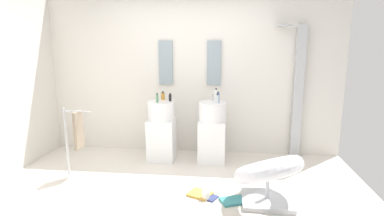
{
  "coord_description": "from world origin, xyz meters",
  "views": [
    {
      "loc": [
        0.58,
        -3.41,
        1.77
      ],
      "look_at": [
        0.15,
        0.55,
        0.95
      ],
      "focal_mm": 29.36,
      "sensor_mm": 36.0,
      "label": 1
    }
  ],
  "objects_px": {
    "magazine_teal": "(233,201)",
    "magazine_ochre": "(200,194)",
    "magazine_navy": "(205,196)",
    "coffee_mug": "(206,195)",
    "pedestal_sink_right": "(212,132)",
    "soap_bottle_green": "(157,98)",
    "lounge_chair": "(268,174)",
    "towel_rack": "(77,132)",
    "soap_bottle_white": "(216,95)",
    "pedestal_sink_left": "(161,131)",
    "soap_bottle_black": "(170,98)",
    "soap_bottle_blue": "(218,98)",
    "soap_bottle_amber": "(163,96)",
    "soap_bottle_clear": "(217,99)",
    "shower_column": "(297,89)"
  },
  "relations": [
    {
      "from": "magazine_teal",
      "to": "soap_bottle_black",
      "type": "distance_m",
      "value": 1.85
    },
    {
      "from": "pedestal_sink_right",
      "to": "magazine_teal",
      "type": "xyz_separation_m",
      "value": [
        0.31,
        -1.26,
        -0.44
      ]
    },
    {
      "from": "magazine_teal",
      "to": "magazine_ochre",
      "type": "height_order",
      "value": "same"
    },
    {
      "from": "lounge_chair",
      "to": "soap_bottle_amber",
      "type": "distance_m",
      "value": 2.07
    },
    {
      "from": "magazine_teal",
      "to": "lounge_chair",
      "type": "bearing_deg",
      "value": -16.62
    },
    {
      "from": "pedestal_sink_right",
      "to": "soap_bottle_black",
      "type": "height_order",
      "value": "soap_bottle_black"
    },
    {
      "from": "soap_bottle_white",
      "to": "soap_bottle_green",
      "type": "bearing_deg",
      "value": -167.04
    },
    {
      "from": "lounge_chair",
      "to": "soap_bottle_green",
      "type": "relative_size",
      "value": 7.88
    },
    {
      "from": "magazine_teal",
      "to": "soap_bottle_green",
      "type": "bearing_deg",
      "value": 111.49
    },
    {
      "from": "shower_column",
      "to": "soap_bottle_black",
      "type": "xyz_separation_m",
      "value": [
        -1.92,
        -0.36,
        -0.11
      ]
    },
    {
      "from": "shower_column",
      "to": "magazine_teal",
      "type": "height_order",
      "value": "shower_column"
    },
    {
      "from": "pedestal_sink_right",
      "to": "soap_bottle_clear",
      "type": "xyz_separation_m",
      "value": [
        0.08,
        -0.08,
        0.52
      ]
    },
    {
      "from": "soap_bottle_clear",
      "to": "soap_bottle_amber",
      "type": "bearing_deg",
      "value": 166.81
    },
    {
      "from": "soap_bottle_amber",
      "to": "magazine_teal",
      "type": "bearing_deg",
      "value": -52.09
    },
    {
      "from": "towel_rack",
      "to": "soap_bottle_amber",
      "type": "height_order",
      "value": "soap_bottle_amber"
    },
    {
      "from": "towel_rack",
      "to": "magazine_teal",
      "type": "distance_m",
      "value": 2.21
    },
    {
      "from": "soap_bottle_amber",
      "to": "shower_column",
      "type": "bearing_deg",
      "value": 7.19
    },
    {
      "from": "shower_column",
      "to": "magazine_navy",
      "type": "distance_m",
      "value": 2.29
    },
    {
      "from": "soap_bottle_white",
      "to": "magazine_teal",
      "type": "bearing_deg",
      "value": -79.2
    },
    {
      "from": "soap_bottle_white",
      "to": "coffee_mug",
      "type": "bearing_deg",
      "value": -92.59
    },
    {
      "from": "soap_bottle_amber",
      "to": "magazine_ochre",
      "type": "bearing_deg",
      "value": -61.47
    },
    {
      "from": "lounge_chair",
      "to": "magazine_teal",
      "type": "bearing_deg",
      "value": -174.06
    },
    {
      "from": "soap_bottle_green",
      "to": "magazine_teal",
      "type": "bearing_deg",
      "value": -45.96
    },
    {
      "from": "soap_bottle_blue",
      "to": "pedestal_sink_left",
      "type": "bearing_deg",
      "value": 176.24
    },
    {
      "from": "soap_bottle_amber",
      "to": "soap_bottle_blue",
      "type": "height_order",
      "value": "soap_bottle_blue"
    },
    {
      "from": "towel_rack",
      "to": "soap_bottle_black",
      "type": "bearing_deg",
      "value": 34.47
    },
    {
      "from": "lounge_chair",
      "to": "magazine_teal",
      "type": "xyz_separation_m",
      "value": [
        -0.37,
        -0.04,
        -0.33
      ]
    },
    {
      "from": "soap_bottle_white",
      "to": "soap_bottle_blue",
      "type": "bearing_deg",
      "value": -77.35
    },
    {
      "from": "magazine_navy",
      "to": "soap_bottle_white",
      "type": "xyz_separation_m",
      "value": [
        0.07,
        1.26,
        0.99
      ]
    },
    {
      "from": "soap_bottle_clear",
      "to": "soap_bottle_blue",
      "type": "relative_size",
      "value": 0.83
    },
    {
      "from": "coffee_mug",
      "to": "soap_bottle_black",
      "type": "distance_m",
      "value": 1.68
    },
    {
      "from": "pedestal_sink_right",
      "to": "soap_bottle_black",
      "type": "bearing_deg",
      "value": 177.91
    },
    {
      "from": "magazine_ochre",
      "to": "soap_bottle_amber",
      "type": "xyz_separation_m",
      "value": [
        -0.68,
        1.26,
        0.95
      ]
    },
    {
      "from": "magazine_ochre",
      "to": "soap_bottle_blue",
      "type": "xyz_separation_m",
      "value": [
        0.17,
        1.08,
        0.97
      ]
    },
    {
      "from": "soap_bottle_green",
      "to": "lounge_chair",
      "type": "bearing_deg",
      "value": -36.78
    },
    {
      "from": "magazine_teal",
      "to": "soap_bottle_white",
      "type": "relative_size",
      "value": 1.47
    },
    {
      "from": "soap_bottle_white",
      "to": "pedestal_sink_left",
      "type": "bearing_deg",
      "value": -173.79
    },
    {
      "from": "shower_column",
      "to": "coffee_mug",
      "type": "height_order",
      "value": "shower_column"
    },
    {
      "from": "shower_column",
      "to": "pedestal_sink_left",
      "type": "bearing_deg",
      "value": -169.53
    },
    {
      "from": "shower_column",
      "to": "magazine_ochre",
      "type": "height_order",
      "value": "shower_column"
    },
    {
      "from": "magazine_navy",
      "to": "coffee_mug",
      "type": "distance_m",
      "value": 0.08
    },
    {
      "from": "soap_bottle_black",
      "to": "soap_bottle_blue",
      "type": "xyz_separation_m",
      "value": [
        0.72,
        -0.08,
        0.02
      ]
    },
    {
      "from": "pedestal_sink_left",
      "to": "soap_bottle_black",
      "type": "xyz_separation_m",
      "value": [
        0.14,
        0.02,
        0.51
      ]
    },
    {
      "from": "lounge_chair",
      "to": "towel_rack",
      "type": "xyz_separation_m",
      "value": [
        -2.44,
        0.47,
        0.28
      ]
    },
    {
      "from": "coffee_mug",
      "to": "soap_bottle_black",
      "type": "xyz_separation_m",
      "value": [
        -0.63,
        1.26,
        0.91
      ]
    },
    {
      "from": "magazine_ochre",
      "to": "soap_bottle_white",
      "type": "height_order",
      "value": "soap_bottle_white"
    },
    {
      "from": "lounge_chair",
      "to": "towel_rack",
      "type": "distance_m",
      "value": 2.5
    },
    {
      "from": "soap_bottle_blue",
      "to": "soap_bottle_clear",
      "type": "bearing_deg",
      "value": -115.2
    },
    {
      "from": "coffee_mug",
      "to": "soap_bottle_blue",
      "type": "xyz_separation_m",
      "value": [
        0.09,
        1.18,
        0.94
      ]
    },
    {
      "from": "lounge_chair",
      "to": "magazine_ochre",
      "type": "relative_size",
      "value": 4.23
    }
  ]
}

